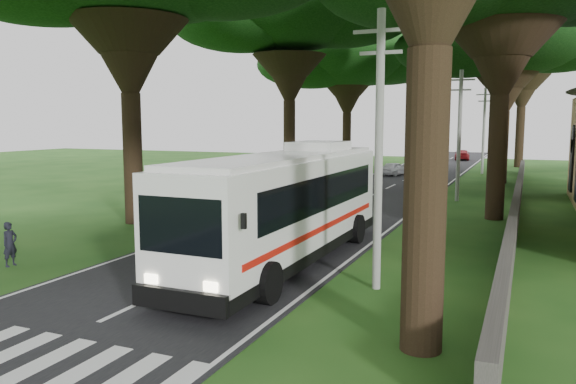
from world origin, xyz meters
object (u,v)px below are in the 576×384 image
object	(u,v)px
distant_car_c	(462,155)
pedestrian	(10,244)
coach_bus	(287,205)
distant_car_a	(394,169)
pole_far	(484,129)
pole_mid	(459,133)
distant_car_b	(430,159)
pole_near	(379,146)

from	to	relation	value
distant_car_c	pedestrian	size ratio (longest dim) A/B	2.92
distant_car_c	coach_bus	bearing A→B (deg)	84.40
distant_car_a	distant_car_c	size ratio (longest dim) A/B	0.80
pole_far	distant_car_a	size ratio (longest dim) A/B	2.23
pole_far	distant_car_a	xyz separation A→B (m)	(-7.24, -5.04, -3.54)
pole_mid	distant_car_c	bearing A→B (deg)	95.63
pole_mid	distant_car_b	bearing A→B (deg)	102.33
pole_mid	distant_car_b	xyz separation A→B (m)	(-6.30, 28.83, -3.48)
pole_mid	pedestrian	xyz separation A→B (m)	(-12.08, -22.36, -3.42)
pole_far	distant_car_c	distance (m)	19.97
coach_bus	pedestrian	distance (m)	9.51
pole_mid	pedestrian	bearing A→B (deg)	-118.38
pole_mid	pedestrian	size ratio (longest dim) A/B	5.25
coach_bus	distant_car_b	distance (m)	47.13
pole_mid	pole_far	bearing A→B (deg)	90.00
pedestrian	pole_mid	bearing A→B (deg)	-28.60
distant_car_b	pole_mid	bearing A→B (deg)	-86.53
pole_far	coach_bus	distance (m)	38.43
pole_near	distant_car_b	size ratio (longest dim) A/B	1.96
distant_car_b	distant_car_c	distance (m)	10.72
distant_car_a	distant_car_c	bearing A→B (deg)	-82.11
distant_car_b	coach_bus	bearing A→B (deg)	-95.60
coach_bus	pole_far	bearing A→B (deg)	84.79
coach_bus	distant_car_a	distance (m)	33.39
coach_bus	distant_car_a	world-z (taller)	coach_bus
coach_bus	distant_car_a	bearing A→B (deg)	96.43
pole_far	distant_car_c	bearing A→B (deg)	101.35
pole_mid	coach_bus	distance (m)	18.68
pole_far	coach_bus	bearing A→B (deg)	-95.43
pole_mid	distant_car_c	size ratio (longest dim) A/B	1.80
pole_far	distant_car_a	distance (m)	9.51
pole_near	distant_car_b	world-z (taller)	pole_near
pole_far	coach_bus	size ratio (longest dim) A/B	0.62
pole_far	pole_mid	bearing A→B (deg)	-90.00
distant_car_b	distant_car_c	bearing A→B (deg)	68.04
distant_car_b	pedestrian	size ratio (longest dim) A/B	2.68
distant_car_a	distant_car_b	distance (m)	13.90
pole_far	pedestrian	bearing A→B (deg)	-105.92
pole_near	distant_car_a	bearing A→B (deg)	101.71
pole_far	distant_car_b	world-z (taller)	pole_far
coach_bus	pedestrian	size ratio (longest dim) A/B	8.44
distant_car_c	pole_far	bearing A→B (deg)	95.52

